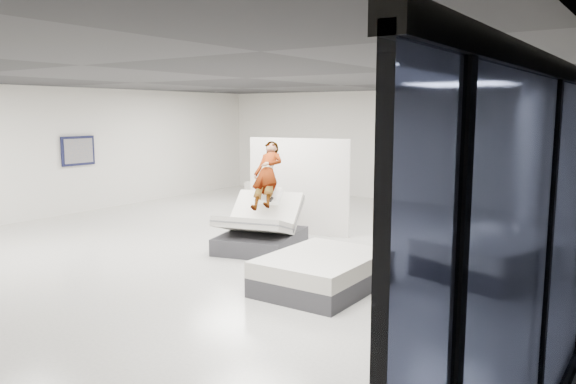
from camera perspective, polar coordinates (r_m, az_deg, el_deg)
The scene contains 10 objects.
room at distance 10.58m, azimuth -4.12°, elevation 2.78°, with size 14.00×14.04×3.20m.
hero_bed at distance 10.68m, azimuth -2.76°, elevation -3.94°, with size 1.73×2.05×1.13m.
person at distance 10.84m, azimuth -2.15°, elevation 0.43°, with size 0.56×0.37×1.54m, color slate.
remote at distance 10.46m, azimuth -1.73°, elevation -0.77°, with size 0.05×0.14×0.03m, color black.
divider_panel at distance 11.92m, azimuth 1.07°, elevation 0.60°, with size 2.24×0.10×2.04m, color silver.
flat_bed_right_far at distance 9.63m, azimuth 19.85°, elevation -6.08°, with size 2.21×2.57×0.60m.
flat_bed_right_near at distance 8.31m, azimuth 3.45°, elevation -8.13°, with size 1.41×1.88×0.51m.
flat_bed_left_far at distance 16.20m, azimuth -0.28°, elevation -0.05°, with size 2.35×2.02×0.55m.
column at distance 13.01m, azimuth 23.07°, elevation 3.15°, with size 0.40×0.40×3.20m, color white.
wall_poster at distance 15.30m, azimuth -20.54°, elevation 3.94°, with size 0.06×0.95×0.75m.
Camera 1 is at (6.60, -8.21, 2.59)m, focal length 35.00 mm.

